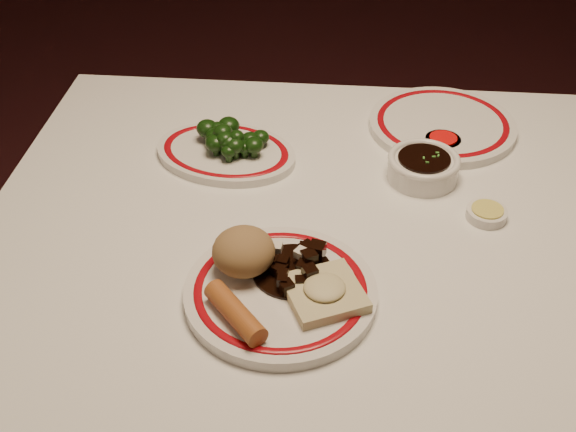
# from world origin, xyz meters

# --- Properties ---
(dining_table) EXTENTS (1.20, 0.90, 0.75)m
(dining_table) POSITION_xyz_m (0.00, 0.00, 0.66)
(dining_table) COLOR white
(dining_table) RESTS_ON ground
(main_plate) EXTENTS (0.31, 0.31, 0.02)m
(main_plate) POSITION_xyz_m (-0.11, -0.18, 0.76)
(main_plate) COLOR silver
(main_plate) RESTS_ON dining_table
(rice_mound) EXTENTS (0.09, 0.09, 0.06)m
(rice_mound) POSITION_xyz_m (-0.17, -0.14, 0.80)
(rice_mound) COLOR olive
(rice_mound) RESTS_ON main_plate
(spring_roll) EXTENTS (0.09, 0.10, 0.03)m
(spring_roll) POSITION_xyz_m (-0.16, -0.24, 0.78)
(spring_roll) COLOR #A85D29
(spring_roll) RESTS_ON main_plate
(fried_wonton) EXTENTS (0.13, 0.13, 0.03)m
(fried_wonton) POSITION_xyz_m (-0.05, -0.19, 0.78)
(fried_wonton) COLOR #C6BC8B
(fried_wonton) RESTS_ON main_plate
(stirfry_heap) EXTENTS (0.11, 0.11, 0.03)m
(stirfry_heap) POSITION_xyz_m (-0.10, -0.14, 0.78)
(stirfry_heap) COLOR black
(stirfry_heap) RESTS_ON main_plate
(broccoli_plate) EXTENTS (0.29, 0.27, 0.02)m
(broccoli_plate) POSITION_xyz_m (-0.24, 0.17, 0.76)
(broccoli_plate) COLOR silver
(broccoli_plate) RESTS_ON dining_table
(broccoli_pile) EXTENTS (0.13, 0.11, 0.05)m
(broccoli_pile) POSITION_xyz_m (-0.24, 0.17, 0.79)
(broccoli_pile) COLOR #23471C
(broccoli_pile) RESTS_ON broccoli_plate
(soy_bowl) EXTENTS (0.12, 0.12, 0.04)m
(soy_bowl) POSITION_xyz_m (0.10, 0.13, 0.77)
(soy_bowl) COLOR silver
(soy_bowl) RESTS_ON dining_table
(sweet_sour_dish) EXTENTS (0.06, 0.06, 0.02)m
(sweet_sour_dish) POSITION_xyz_m (0.14, 0.23, 0.76)
(sweet_sour_dish) COLOR silver
(sweet_sour_dish) RESTS_ON dining_table
(mustard_dish) EXTENTS (0.06, 0.06, 0.02)m
(mustard_dish) POSITION_xyz_m (0.20, 0.03, 0.76)
(mustard_dish) COLOR silver
(mustard_dish) RESTS_ON dining_table
(far_plate) EXTENTS (0.33, 0.33, 0.02)m
(far_plate) POSITION_xyz_m (0.15, 0.29, 0.76)
(far_plate) COLOR silver
(far_plate) RESTS_ON dining_table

